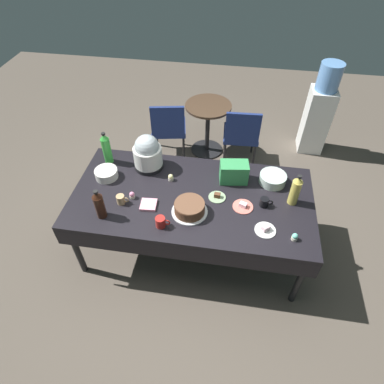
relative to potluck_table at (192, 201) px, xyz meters
name	(u,v)px	position (x,y,z in m)	size (l,w,h in m)	color
ground	(192,244)	(0.00, 0.00, -0.69)	(9.00, 9.00, 0.00)	brown
potluck_table	(192,201)	(0.00, 0.00, 0.00)	(2.20, 1.10, 0.75)	black
frosted_layer_cake	(190,208)	(0.01, -0.20, 0.12)	(0.32, 0.32, 0.11)	silver
slow_cooker	(148,153)	(-0.49, 0.34, 0.23)	(0.29, 0.29, 0.37)	black
glass_salad_bowl	(273,179)	(0.72, 0.30, 0.11)	(0.25, 0.25, 0.09)	#B2C6BC
ceramic_snack_bowl	(106,174)	(-0.85, 0.12, 0.11)	(0.22, 0.22, 0.09)	silver
dessert_plate_sage	(217,197)	(0.23, 0.02, 0.07)	(0.16, 0.16, 0.05)	#8CA87F
dessert_plate_coral	(243,206)	(0.47, -0.06, 0.07)	(0.18, 0.18, 0.05)	#E07266
dessert_plate_white	(265,229)	(0.66, -0.30, 0.08)	(0.18, 0.18, 0.06)	white
cupcake_cocoa	(295,237)	(0.89, -0.36, 0.09)	(0.05, 0.05, 0.07)	beige
cupcake_mint	(171,178)	(-0.23, 0.18, 0.09)	(0.05, 0.05, 0.07)	beige
cupcake_rose	(132,195)	(-0.53, -0.11, 0.09)	(0.05, 0.05, 0.07)	beige
soda_bottle_ginger_ale	(295,190)	(0.90, 0.06, 0.21)	(0.09, 0.09, 0.32)	gold
soda_bottle_cola	(99,205)	(-0.73, -0.35, 0.20)	(0.09, 0.09, 0.30)	#33190F
soda_bottle_lime_soda	(107,149)	(-0.91, 0.35, 0.22)	(0.09, 0.09, 0.35)	green
coffee_mug_black	(264,202)	(0.65, -0.02, 0.10)	(0.12, 0.08, 0.08)	black
coffee_mug_tan	(121,199)	(-0.61, -0.18, 0.11)	(0.11, 0.07, 0.09)	tan
coffee_mug_red	(161,222)	(-0.20, -0.39, 0.11)	(0.13, 0.08, 0.10)	#B2231E
soda_carton	(234,172)	(0.36, 0.27, 0.16)	(0.26, 0.16, 0.20)	#338C4C
paper_napkin_stack	(149,205)	(-0.36, -0.18, 0.07)	(0.14, 0.14, 0.02)	pink
maroon_chair_left	(169,127)	(-0.54, 1.44, -0.20)	(0.51, 0.51, 0.85)	navy
maroon_chair_right	(241,133)	(0.40, 1.44, -0.20)	(0.46, 0.46, 0.85)	navy
round_cafe_table	(208,120)	(-0.05, 1.67, -0.19)	(0.60, 0.60, 0.72)	#473323
water_cooler	(319,112)	(1.38, 1.95, -0.10)	(0.32, 0.32, 1.24)	silver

